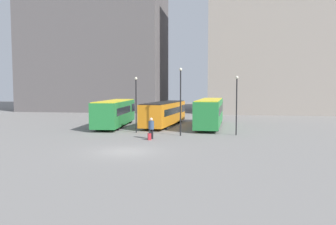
{
  "coord_description": "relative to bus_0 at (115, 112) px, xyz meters",
  "views": [
    {
      "loc": [
        6.36,
        -21.86,
        4.39
      ],
      "look_at": [
        1.37,
        10.68,
        1.97
      ],
      "focal_mm": 35.0,
      "sensor_mm": 36.0,
      "label": 1
    }
  ],
  "objects": [
    {
      "name": "building_block_left",
      "position": [
        -12.7,
        27.68,
        20.36
      ],
      "size": [
        27.08,
        15.61,
        44.01
      ],
      "color": "#5B5656",
      "rests_on": "ground_plane"
    },
    {
      "name": "suitcase",
      "position": [
        6.02,
        -9.29,
        -1.36
      ],
      "size": [
        0.37,
        0.43,
        0.82
      ],
      "rotation": [
        0.0,
        0.0,
        1.96
      ],
      "color": "#B7232D",
      "rests_on": "ground_plane"
    },
    {
      "name": "bus_2",
      "position": [
        10.9,
        1.4,
        0.08
      ],
      "size": [
        3.09,
        12.58,
        3.16
      ],
      "rotation": [
        0.0,
        0.0,
        1.53
      ],
      "color": "#237A38",
      "rests_on": "ground_plane"
    },
    {
      "name": "building_block_right",
      "position": [
        25.78,
        27.68,
        12.86
      ],
      "size": [
        31.44,
        17.88,
        29.01
      ],
      "color": "gray",
      "rests_on": "ground_plane"
    },
    {
      "name": "traveler",
      "position": [
        6.08,
        -8.78,
        -0.54
      ],
      "size": [
        0.62,
        0.62,
        1.86
      ],
      "rotation": [
        0.0,
        0.0,
        1.96
      ],
      "color": "black",
      "rests_on": "ground_plane"
    },
    {
      "name": "lamp_post_1",
      "position": [
        3.78,
        -4.97,
        1.61
      ],
      "size": [
        0.28,
        0.28,
        5.52
      ],
      "color": "black",
      "rests_on": "ground_plane"
    },
    {
      "name": "lamp_post_0",
      "position": [
        8.38,
        -6.42,
        2.01
      ],
      "size": [
        0.28,
        0.28,
        6.29
      ],
      "color": "black",
      "rests_on": "ground_plane"
    },
    {
      "name": "bus_0",
      "position": [
        0.0,
        0.0,
        0.0
      ],
      "size": [
        3.47,
        11.37,
        3.02
      ],
      "rotation": [
        0.0,
        0.0,
        1.65
      ],
      "color": "#237A38",
      "rests_on": "ground_plane"
    },
    {
      "name": "lamp_post_2",
      "position": [
        13.52,
        -5.26,
        1.63
      ],
      "size": [
        0.28,
        0.28,
        5.56
      ],
      "color": "black",
      "rests_on": "ground_plane"
    },
    {
      "name": "bus_1",
      "position": [
        5.52,
        1.77,
        -0.12
      ],
      "size": [
        3.79,
        11.77,
        2.79
      ],
      "rotation": [
        0.0,
        0.0,
        1.47
      ],
      "color": "orange",
      "rests_on": "ground_plane"
    },
    {
      "name": "ground_plane",
      "position": [
        5.45,
        -14.62,
        -1.65
      ],
      "size": [
        160.0,
        160.0,
        0.0
      ],
      "primitive_type": "plane",
      "color": "slate"
    }
  ]
}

